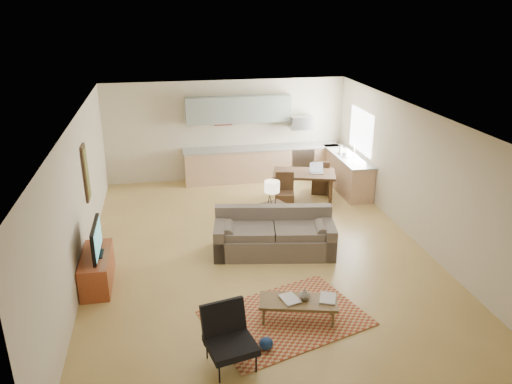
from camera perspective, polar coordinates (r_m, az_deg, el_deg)
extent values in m
plane|color=#AA8948|center=(9.94, 0.33, -6.81)|extent=(9.00, 9.00, 0.00)
plane|color=white|center=(9.00, 0.36, 8.56)|extent=(9.00, 9.00, 0.00)
plane|color=beige|center=(13.63, -3.34, 7.05)|extent=(6.50, 0.00, 6.50)
plane|color=beige|center=(5.55, 9.73, -15.81)|extent=(6.50, 0.00, 6.50)
plane|color=beige|center=(9.36, -19.58, -0.85)|extent=(0.00, 9.00, 9.00)
plane|color=beige|center=(10.48, 18.07, 1.64)|extent=(0.00, 9.00, 9.00)
cube|color=#A5A8AD|center=(13.97, 5.08, 3.51)|extent=(0.62, 0.62, 0.90)
cube|color=#A5A8AD|center=(13.70, 5.21, 7.92)|extent=(0.62, 0.40, 0.35)
cube|color=gray|center=(13.38, -2.01, 9.43)|extent=(2.80, 0.34, 0.70)
cube|color=white|center=(13.00, 11.92, 6.83)|extent=(0.02, 1.40, 1.05)
cube|color=maroon|center=(8.05, 3.40, -14.20)|extent=(2.75, 2.28, 0.02)
imported|color=maroon|center=(7.78, 3.08, -12.33)|extent=(0.40, 0.44, 0.03)
imported|color=navy|center=(7.92, 7.32, -11.84)|extent=(0.48, 0.50, 0.02)
imported|color=black|center=(7.82, 5.59, -11.54)|extent=(0.22, 0.22, 0.18)
imported|color=beige|center=(13.23, 9.70, 4.84)|extent=(0.10, 0.10, 0.19)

